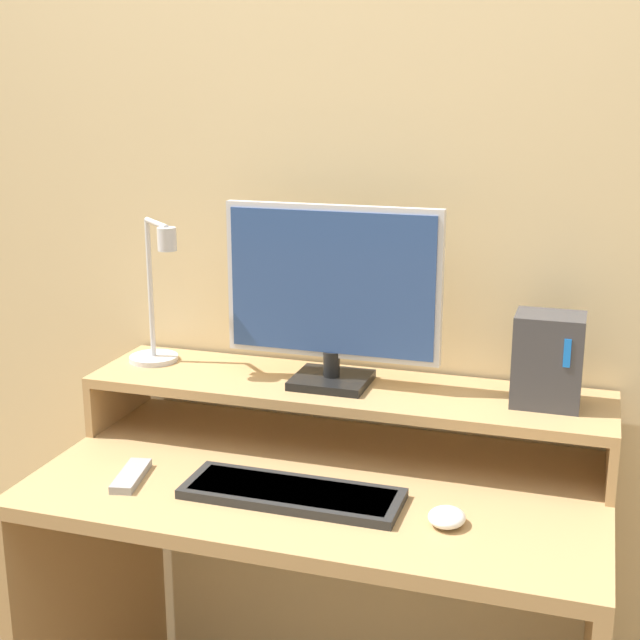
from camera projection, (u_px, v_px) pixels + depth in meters
name	position (u px, v px, depth m)	size (l,w,h in m)	color
wall_back	(367.00, 215.00, 1.99)	(6.00, 0.05, 2.50)	beige
desk	(321.00, 579.00, 1.86)	(1.13, 0.62, 0.77)	tan
monitor_shelf	(345.00, 394.00, 1.93)	(1.13, 0.27, 0.14)	tan
monitor	(332.00, 292.00, 1.87)	(0.47, 0.15, 0.39)	black
desk_lamp	(157.00, 308.00, 2.02)	(0.17, 0.17, 0.34)	silver
router_dock	(548.00, 360.00, 1.78)	(0.14, 0.11, 0.19)	#3D3D42
keyboard	(292.00, 493.00, 1.70)	(0.42, 0.15, 0.02)	#282828
mouse	(447.00, 517.00, 1.60)	(0.07, 0.08, 0.03)	white
remote_control	(131.00, 476.00, 1.78)	(0.07, 0.15, 0.02)	#99999E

